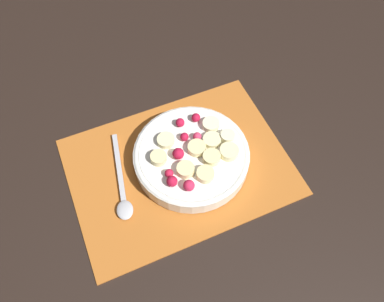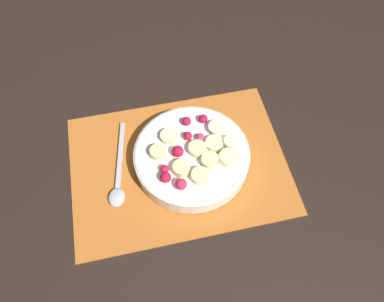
{
  "view_description": "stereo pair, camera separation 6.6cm",
  "coord_description": "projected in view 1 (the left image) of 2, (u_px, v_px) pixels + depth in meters",
  "views": [
    {
      "loc": [
        -0.11,
        -0.32,
        0.61
      ],
      "look_at": [
        0.03,
        -0.0,
        0.04
      ],
      "focal_mm": 35.0,
      "sensor_mm": 36.0,
      "label": 1
    },
    {
      "loc": [
        -0.05,
        -0.34,
        0.61
      ],
      "look_at": [
        0.03,
        -0.0,
        0.04
      ],
      "focal_mm": 35.0,
      "sensor_mm": 36.0,
      "label": 2
    }
  ],
  "objects": [
    {
      "name": "fruit_bowl",
      "position": [
        192.0,
        156.0,
        0.68
      ],
      "size": [
        0.21,
        0.21,
        0.05
      ],
      "color": "silver",
      "rests_on": "placemat"
    },
    {
      "name": "placemat",
      "position": [
        179.0,
        166.0,
        0.69
      ],
      "size": [
        0.4,
        0.29,
        0.01
      ],
      "color": "#B26023",
      "rests_on": "ground_plane"
    },
    {
      "name": "ground_plane",
      "position": [
        179.0,
        167.0,
        0.7
      ],
      "size": [
        3.0,
        3.0,
        0.0
      ],
      "primitive_type": "plane",
      "color": "black"
    },
    {
      "name": "spoon",
      "position": [
        123.0,
        193.0,
        0.66
      ],
      "size": [
        0.05,
        0.18,
        0.01
      ],
      "rotation": [
        0.0,
        0.0,
        4.53
      ],
      "color": "#B2B2B7",
      "rests_on": "placemat"
    }
  ]
}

